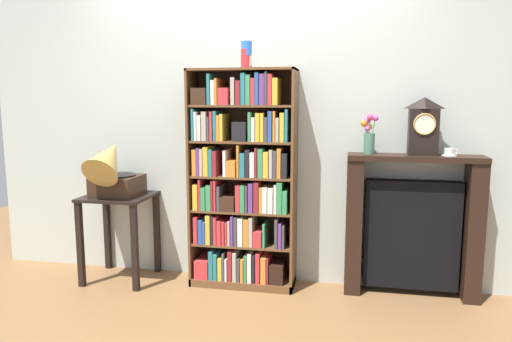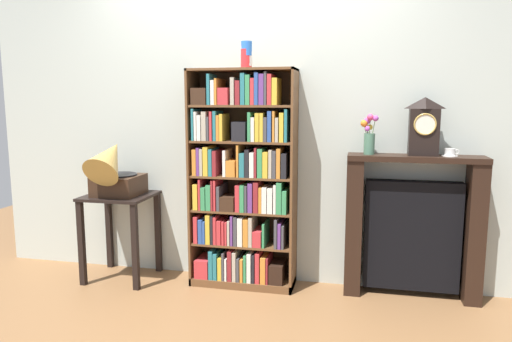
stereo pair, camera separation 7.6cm
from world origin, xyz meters
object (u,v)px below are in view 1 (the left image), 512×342
side_table_left (119,217)px  teacup_with_saucer (449,152)px  cup_stack (246,55)px  mantel_clock (423,126)px  flower_vase (369,136)px  bookshelf (242,186)px  gramophone (112,170)px  fireplace_mantel (412,227)px

side_table_left → teacup_with_saucer: teacup_with_saucer is taller
side_table_left → cup_stack: bearing=5.1°
cup_stack → side_table_left: (-1.04, -0.09, -1.27)m
side_table_left → mantel_clock: 2.44m
mantel_clock → flower_vase: (-0.38, -0.00, -0.07)m
teacup_with_saucer → side_table_left: bearing=-177.2°
bookshelf → mantel_clock: size_ratio=4.07×
side_table_left → mantel_clock: bearing=2.9°
cup_stack → teacup_with_saucer: 1.63m
bookshelf → cup_stack: bearing=22.2°
side_table_left → mantel_clock: (2.32, 0.12, 0.75)m
mantel_clock → gramophone: bearing=-175.2°
gramophone → fireplace_mantel: gramophone is taller
bookshelf → flower_vase: size_ratio=5.69×
side_table_left → gramophone: size_ratio=1.34×
cup_stack → side_table_left: cup_stack is taller
cup_stack → gramophone: 1.37m
side_table_left → fireplace_mantel: bearing=3.5°
side_table_left → fireplace_mantel: fireplace_mantel is taller
cup_stack → fireplace_mantel: (1.24, 0.05, -1.26)m
teacup_with_saucer → fireplace_mantel: bearing=175.3°
flower_vase → teacup_with_saucer: size_ratio=2.52×
bookshelf → mantel_clock: bookshelf is taller
gramophone → fireplace_mantel: size_ratio=0.49×
mantel_clock → fireplace_mantel: bearing=153.7°
mantel_clock → flower_vase: bearing=-179.4°
mantel_clock → teacup_with_saucer: bearing=0.8°
flower_vase → teacup_with_saucer: 0.57m
gramophone → teacup_with_saucer: 2.52m
flower_vase → bookshelf: bearing=-177.8°
cup_stack → side_table_left: size_ratio=0.29×
cup_stack → flower_vase: (0.91, 0.02, -0.59)m
bookshelf → side_table_left: (-1.00, -0.08, -0.27)m
side_table_left → bookshelf: bearing=4.5°
cup_stack → gramophone: cup_stack is taller
teacup_with_saucer → cup_stack: bearing=-178.9°
fireplace_mantel → teacup_with_saucer: bearing=-4.7°
cup_stack → mantel_clock: (1.29, 0.03, -0.52)m
fireplace_mantel → mantel_clock: mantel_clock is taller
gramophone → bookshelf: bearing=8.9°
flower_vase → cup_stack: bearing=-178.6°
bookshelf → side_table_left: bookshelf is taller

